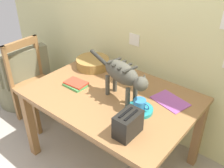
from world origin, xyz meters
The scene contains 11 objects.
wall_rear centered at (0.00, 1.68, 1.25)m, with size 4.53×0.11×2.50m.
dining_table centered at (-0.05, 1.04, 0.66)m, with size 1.37×0.97×0.75m.
cat centered at (0.07, 1.03, 0.98)m, with size 0.65×0.21×0.33m.
saucer_bowl centered at (0.26, 0.99, 0.76)m, with size 0.21×0.21×0.03m, color teal.
coffee_mug centered at (0.26, 0.99, 0.81)m, with size 0.13×0.09×0.08m.
magazine centered at (0.38, 1.25, 0.75)m, with size 0.28×0.19×0.01m, color #9D4C9F.
book_stack centered at (-0.38, 0.94, 0.76)m, with size 0.20×0.15×0.04m.
wicker_basket centered at (-0.50, 1.29, 0.79)m, with size 0.32×0.32×0.09m.
toaster centered at (0.34, 0.73, 0.83)m, with size 0.12×0.20×0.18m.
wooden_chair_near centered at (-1.11, 1.00, 0.45)m, with size 0.42×0.42×0.92m.
wicker_armchair centered at (-1.53, 1.08, 0.27)m, with size 0.64×0.66×0.78m.
Camera 1 is at (1.09, -0.35, 1.96)m, focal length 41.65 mm.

